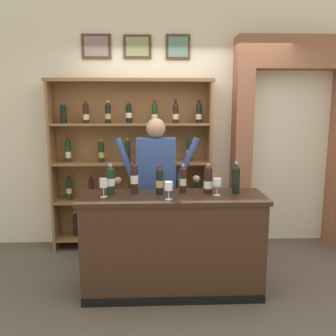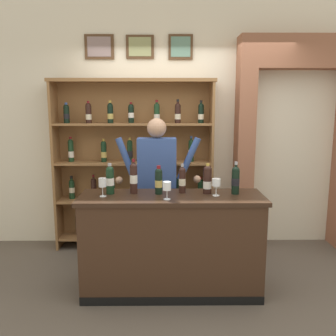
% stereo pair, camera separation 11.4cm
% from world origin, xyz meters
% --- Properties ---
extents(ground_plane, '(14.00, 14.00, 0.02)m').
position_xyz_m(ground_plane, '(0.00, 0.00, -0.01)').
color(ground_plane, brown).
extents(back_wall, '(12.00, 0.19, 3.50)m').
position_xyz_m(back_wall, '(-0.00, 1.41, 1.75)').
color(back_wall, beige).
rests_on(back_wall, ground).
extents(wine_shelf, '(1.99, 0.33, 2.10)m').
position_xyz_m(wine_shelf, '(-0.65, 1.19, 1.12)').
color(wine_shelf, olive).
rests_on(wine_shelf, ground).
extents(archway_doorway, '(1.49, 0.45, 2.61)m').
position_xyz_m(archway_doorway, '(1.37, 1.27, 1.48)').
color(archway_doorway, '#935B42').
rests_on(archway_doorway, ground).
extents(tasting_counter, '(1.73, 0.55, 0.96)m').
position_xyz_m(tasting_counter, '(-0.20, -0.00, 0.48)').
color(tasting_counter, '#382316').
rests_on(tasting_counter, ground).
extents(shopkeeper, '(0.93, 0.22, 1.66)m').
position_xyz_m(shopkeeper, '(-0.34, 0.59, 1.03)').
color(shopkeeper, '#2D3347').
rests_on(shopkeeper, ground).
extents(tasting_bottle_chianti, '(0.08, 0.08, 0.30)m').
position_xyz_m(tasting_bottle_chianti, '(-0.78, 0.07, 1.10)').
color(tasting_bottle_chianti, black).
rests_on(tasting_bottle_chianti, tasting_counter).
extents(tasting_bottle_super_tuscan, '(0.07, 0.07, 0.33)m').
position_xyz_m(tasting_bottle_super_tuscan, '(-0.56, 0.09, 1.12)').
color(tasting_bottle_super_tuscan, black).
rests_on(tasting_bottle_super_tuscan, tasting_counter).
extents(tasting_bottle_prosecco, '(0.07, 0.07, 0.27)m').
position_xyz_m(tasting_bottle_prosecco, '(-0.32, 0.06, 1.09)').
color(tasting_bottle_prosecco, black).
rests_on(tasting_bottle_prosecco, tasting_counter).
extents(tasting_bottle_rosso, '(0.07, 0.07, 0.28)m').
position_xyz_m(tasting_bottle_rosso, '(-0.09, 0.11, 1.09)').
color(tasting_bottle_rosso, black).
rests_on(tasting_bottle_rosso, tasting_counter).
extents(tasting_bottle_brunello, '(0.08, 0.08, 0.29)m').
position_xyz_m(tasting_bottle_brunello, '(0.15, 0.08, 1.10)').
color(tasting_bottle_brunello, black).
rests_on(tasting_bottle_brunello, tasting_counter).
extents(tasting_bottle_vin_santo, '(0.07, 0.07, 0.31)m').
position_xyz_m(tasting_bottle_vin_santo, '(0.41, 0.05, 1.10)').
color(tasting_bottle_vin_santo, black).
rests_on(tasting_bottle_vin_santo, tasting_counter).
extents(wine_glass_right, '(0.07, 0.07, 0.16)m').
position_xyz_m(wine_glass_right, '(-0.24, -0.15, 1.08)').
color(wine_glass_right, silver).
rests_on(wine_glass_right, tasting_counter).
extents(wine_glass_spare, '(0.08, 0.08, 0.16)m').
position_xyz_m(wine_glass_spare, '(0.22, -0.02, 1.08)').
color(wine_glass_spare, silver).
rests_on(wine_glass_spare, tasting_counter).
extents(wine_glass_left, '(0.07, 0.07, 0.17)m').
position_xyz_m(wine_glass_left, '(-0.83, -0.03, 1.09)').
color(wine_glass_left, silver).
rests_on(wine_glass_left, tasting_counter).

